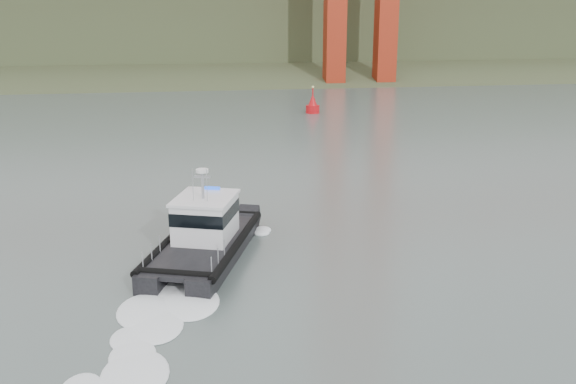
# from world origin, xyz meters

# --- Properties ---
(ground) EXTENTS (400.00, 400.00, 0.00)m
(ground) POSITION_xyz_m (0.00, 0.00, 0.00)
(ground) COLOR #475451
(ground) RESTS_ON ground
(headlands) EXTENTS (500.00, 105.36, 27.12)m
(headlands) POSITION_xyz_m (0.00, 125.50, 7.05)
(headlands) COLOR #364728
(headlands) RESTS_ON ground
(patrol_boat) EXTENTS (6.31, 10.14, 4.63)m
(patrol_boat) POSITION_xyz_m (-3.61, 7.12, 1.16)
(patrol_boat) COLOR black
(patrol_boat) RESTS_ON ground
(nav_buoy) EXTENTS (1.59, 1.59, 3.30)m
(nav_buoy) POSITION_xyz_m (9.83, 49.44, 0.87)
(nav_buoy) COLOR red
(nav_buoy) RESTS_ON ground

